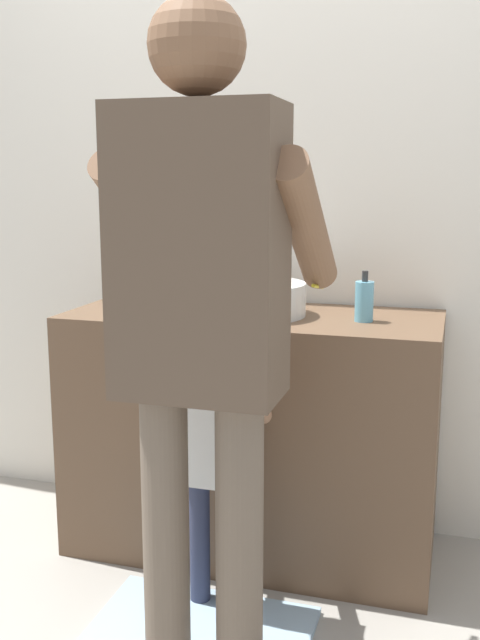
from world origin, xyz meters
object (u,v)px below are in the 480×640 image
object	(u,v)px
toothbrush_cup	(178,292)
child_toddler	(216,442)
soap_bottle	(364,301)
adult_parent	(202,297)

from	to	relation	value
toothbrush_cup	child_toddler	size ratio (longest dim) A/B	0.23
soap_bottle	adult_parent	distance (m)	0.78
toothbrush_cup	child_toddler	xyz separation A→B (m)	(0.30, -0.48, -0.37)
child_toddler	adult_parent	size ratio (longest dim) A/B	0.52
soap_bottle	child_toddler	bearing A→B (deg)	-135.49
toothbrush_cup	adult_parent	distance (m)	0.90
child_toddler	soap_bottle	bearing A→B (deg)	44.51
child_toddler	adult_parent	xyz separation A→B (m)	(0.08, -0.33, 0.49)
adult_parent	child_toddler	bearing A→B (deg)	103.23
soap_bottle	adult_parent	xyz separation A→B (m)	(-0.30, -0.71, 0.11)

